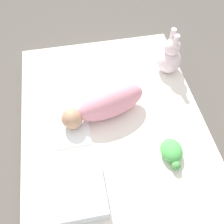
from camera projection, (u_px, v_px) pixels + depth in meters
ground_plane at (113, 136)px, 1.59m from camera, size 12.00×12.00×0.00m
bed_mattress at (113, 129)px, 1.53m from camera, size 1.39×1.02×0.15m
burp_cloth at (70, 131)px, 1.43m from camera, size 0.20×0.22×0.02m
swaddled_baby at (106, 104)px, 1.44m from camera, size 0.26×0.49×0.18m
pillow at (68, 190)px, 1.21m from camera, size 0.30×0.34×0.09m
bunny_plush at (170, 57)px, 1.62m from camera, size 0.15×0.15×0.29m
turtle_plush at (172, 152)px, 1.33m from camera, size 0.17×0.11×0.08m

